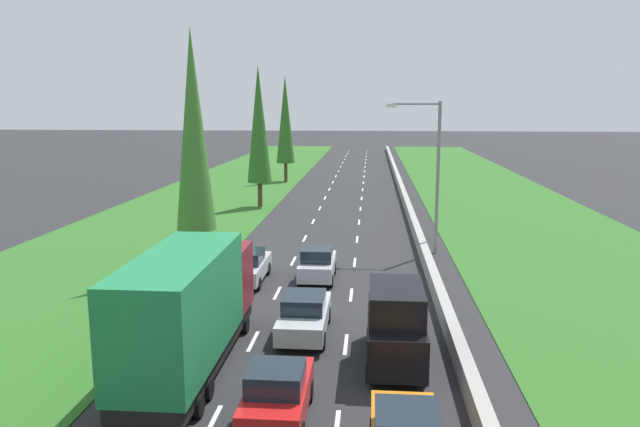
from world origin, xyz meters
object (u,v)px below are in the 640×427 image
at_px(silver_sedan_centre_lane, 304,314).
at_px(poplar_tree_third, 259,125).
at_px(red_hatchback_centre_lane, 277,393).
at_px(silver_sedan_left_lane, 247,266).
at_px(silver_hatchback_centre_lane, 317,264).
at_px(poplar_tree_second, 193,131).
at_px(poplar_tree_fourth, 285,120).
at_px(green_box_truck_left_lane, 189,308).
at_px(street_light_mast, 432,166).
at_px(black_van_right_lane, 395,325).

xyz_separation_m(silver_sedan_centre_lane, poplar_tree_third, (-7.10, 29.38, 6.31)).
distance_m(red_hatchback_centre_lane, silver_sedan_left_lane, 13.94).
height_order(silver_hatchback_centre_lane, poplar_tree_second, poplar_tree_second).
height_order(silver_sedan_centre_lane, poplar_tree_second, poplar_tree_second).
relative_size(silver_sedan_centre_lane, poplar_tree_fourth, 0.37).
distance_m(red_hatchback_centre_lane, poplar_tree_fourth, 54.73).
bearing_deg(silver_sedan_left_lane, silver_hatchback_centre_lane, 9.89).
bearing_deg(poplar_tree_second, silver_hatchback_centre_lane, -13.97).
relative_size(silver_hatchback_centre_lane, poplar_tree_fourth, 0.32).
bearing_deg(poplar_tree_fourth, green_box_truck_left_lane, -85.62).
bearing_deg(silver_sedan_centre_lane, street_light_mast, 66.24).
relative_size(red_hatchback_centre_lane, silver_sedan_left_lane, 0.87).
bearing_deg(silver_sedan_centre_lane, silver_hatchback_centre_lane, 91.20).
bearing_deg(green_box_truck_left_lane, silver_hatchback_centre_lane, 73.27).
distance_m(black_van_right_lane, street_light_mast, 16.85).
relative_size(silver_sedan_centre_lane, silver_hatchback_centre_lane, 1.15).
relative_size(silver_sedan_left_lane, black_van_right_lane, 0.92).
height_order(green_box_truck_left_lane, street_light_mast, street_light_mast).
bearing_deg(silver_hatchback_centre_lane, silver_sedan_centre_lane, -88.80).
height_order(green_box_truck_left_lane, poplar_tree_third, poplar_tree_third).
xyz_separation_m(silver_sedan_left_lane, poplar_tree_third, (-3.45, 22.53, 6.31)).
height_order(red_hatchback_centre_lane, silver_sedan_left_lane, red_hatchback_centre_lane).
bearing_deg(red_hatchback_centre_lane, silver_sedan_left_lane, 104.99).
relative_size(poplar_tree_second, poplar_tree_fourth, 1.05).
bearing_deg(silver_hatchback_centre_lane, poplar_tree_third, 107.57).
xyz_separation_m(silver_hatchback_centre_lane, poplar_tree_fourth, (-7.18, 39.81, 6.26)).
bearing_deg(black_van_right_lane, poplar_tree_second, 131.53).
relative_size(silver_sedan_centre_lane, poplar_tree_third, 0.37).
distance_m(red_hatchback_centre_lane, poplar_tree_second, 18.35).
bearing_deg(red_hatchback_centre_lane, poplar_tree_third, 101.09).
height_order(green_box_truck_left_lane, silver_sedan_left_lane, green_box_truck_left_lane).
distance_m(silver_hatchback_centre_lane, poplar_tree_second, 9.52).
bearing_deg(poplar_tree_second, street_light_mast, 19.91).
relative_size(black_van_right_lane, poplar_tree_third, 0.40).
distance_m(silver_sedan_left_lane, silver_sedan_centre_lane, 7.76).
relative_size(black_van_right_lane, silver_sedan_centre_lane, 1.09).
height_order(silver_sedan_centre_lane, poplar_tree_third, poplar_tree_third).
xyz_separation_m(green_box_truck_left_lane, poplar_tree_fourth, (-3.89, 50.77, 4.91)).
height_order(green_box_truck_left_lane, poplar_tree_second, poplar_tree_second).
height_order(black_van_right_lane, street_light_mast, street_light_mast).
bearing_deg(poplar_tree_fourth, silver_sedan_left_lane, -84.78).
height_order(red_hatchback_centre_lane, poplar_tree_third, poplar_tree_third).
xyz_separation_m(poplar_tree_second, poplar_tree_third, (-0.28, 20.26, -0.30)).
height_order(red_hatchback_centre_lane, street_light_mast, street_light_mast).
bearing_deg(silver_hatchback_centre_lane, street_light_mast, 45.45).
xyz_separation_m(silver_hatchback_centre_lane, street_light_mast, (6.22, 6.32, 4.40)).
relative_size(black_van_right_lane, silver_hatchback_centre_lane, 1.26).
bearing_deg(red_hatchback_centre_lane, street_light_mast, 73.33).
height_order(silver_sedan_left_lane, poplar_tree_second, poplar_tree_second).
relative_size(black_van_right_lane, poplar_tree_second, 0.38).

